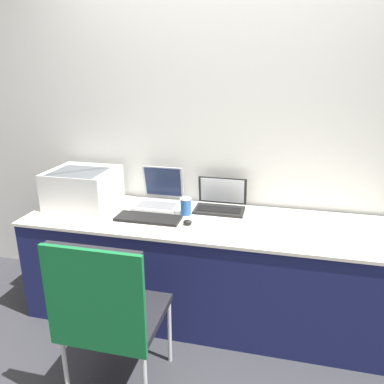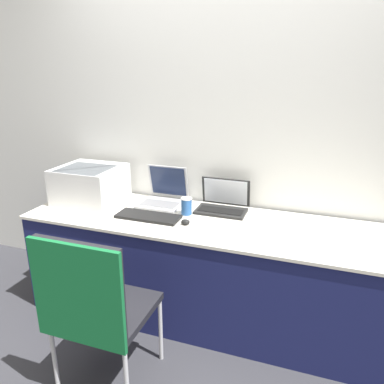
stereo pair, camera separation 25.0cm
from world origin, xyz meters
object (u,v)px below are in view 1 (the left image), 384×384
at_px(laptop_right, 220,203).
at_px(external_keyboard, 148,218).
at_px(chair, 106,307).
at_px(printer, 83,186).
at_px(coffee_cup, 186,206).
at_px(mouse, 188,222).
at_px(laptop_left, 159,197).

height_order(laptop_right, external_keyboard, laptop_right).
xyz_separation_m(external_keyboard, chair, (0.05, -0.77, -0.16)).
height_order(printer, laptop_right, printer).
bearing_deg(laptop_right, printer, -171.75).
distance_m(coffee_cup, mouse, 0.19).
distance_m(printer, coffee_cup, 0.79).
bearing_deg(laptop_left, laptop_right, -0.02).
bearing_deg(mouse, laptop_right, 63.81).
height_order(laptop_left, chair, laptop_left).
height_order(laptop_left, laptop_right, laptop_left).
distance_m(laptop_left, coffee_cup, 0.29).
bearing_deg(laptop_left, mouse, -47.60).
bearing_deg(coffee_cup, printer, 179.21).
relative_size(printer, mouse, 7.82).
bearing_deg(printer, chair, -56.68).
distance_m(printer, laptop_right, 1.01).
bearing_deg(laptop_left, printer, -164.91).
bearing_deg(laptop_right, external_keyboard, -145.24).
distance_m(printer, external_keyboard, 0.60).
relative_size(laptop_left, laptop_right, 0.91).
bearing_deg(laptop_right, coffee_cup, -144.37).
height_order(external_keyboard, mouse, mouse).
bearing_deg(external_keyboard, mouse, -4.68).
xyz_separation_m(printer, laptop_right, (1.00, 0.14, -0.10)).
distance_m(printer, chair, 1.15).
xyz_separation_m(laptop_left, mouse, (0.30, -0.33, -0.04)).
bearing_deg(laptop_right, mouse, -116.19).
xyz_separation_m(laptop_left, laptop_right, (0.46, -0.00, -0.01)).
height_order(laptop_left, coffee_cup, laptop_left).
bearing_deg(external_keyboard, chair, -86.18).
bearing_deg(chair, external_keyboard, 93.82).
bearing_deg(coffee_cup, laptop_left, 147.39).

